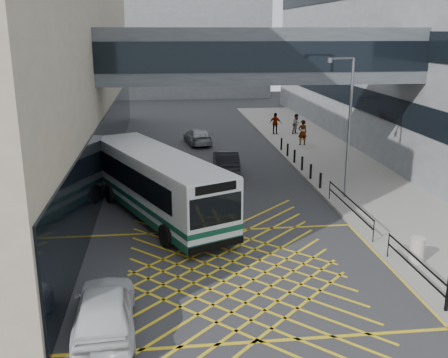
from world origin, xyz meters
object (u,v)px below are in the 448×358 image
object	(u,v)px
bus	(156,183)
litter_bin	(417,250)
street_lamp	(347,120)
pedestrian_c	(275,124)
car_dark	(226,161)
car_silver	(198,136)
pedestrian_a	(302,132)
pedestrian_b	(297,124)
car_white	(105,309)

from	to	relation	value
bus	litter_bin	bearing A→B (deg)	-59.10
street_lamp	pedestrian_c	world-z (taller)	street_lamp
car_dark	litter_bin	distance (m)	15.89
bus	car_silver	xyz separation A→B (m)	(3.18, 16.80, -1.04)
street_lamp	pedestrian_a	world-z (taller)	street_lamp
pedestrian_a	pedestrian_b	world-z (taller)	pedestrian_a
pedestrian_a	car_dark	bearing A→B (deg)	40.37
car_white	pedestrian_b	xyz separation A→B (m)	(13.46, 29.54, 0.24)
car_white	street_lamp	bearing A→B (deg)	-137.65
car_white	pedestrian_b	distance (m)	32.46
car_white	car_silver	bearing A→B (deg)	-103.00
street_lamp	pedestrian_a	size ratio (longest dim) A/B	3.77
bus	car_dark	distance (m)	9.11
pedestrian_c	litter_bin	bearing A→B (deg)	112.69
litter_bin	pedestrian_c	bearing A→B (deg)	89.85
bus	pedestrian_c	world-z (taller)	bus
car_silver	pedestrian_b	world-z (taller)	pedestrian_b
street_lamp	pedestrian_c	distance (m)	18.33
pedestrian_a	litter_bin	bearing A→B (deg)	82.45
bus	street_lamp	xyz separation A→B (m)	(9.93, 1.35, 2.66)
bus	pedestrian_a	xyz separation A→B (m)	(11.26, 14.73, -0.57)
car_white	pedestrian_a	xyz separation A→B (m)	(12.78, 25.05, 0.36)
litter_bin	car_white	bearing A→B (deg)	-163.68
car_white	car_silver	world-z (taller)	car_white
car_white	pedestrian_c	world-z (taller)	pedestrian_c
street_lamp	pedestrian_c	size ratio (longest dim) A/B	4.05
car_dark	pedestrian_b	world-z (taller)	pedestrian_b
car_white	pedestrian_a	bearing A→B (deg)	-120.22
pedestrian_a	car_white	bearing A→B (deg)	58.65
car_dark	car_silver	bearing A→B (deg)	-79.78
car_white	car_dark	distance (m)	19.16
car_dark	car_silver	xyz separation A→B (m)	(-1.20, 8.88, -0.04)
car_dark	car_white	bearing A→B (deg)	74.58
bus	litter_bin	distance (m)	12.24
car_white	car_silver	size ratio (longest dim) A/B	1.14
bus	car_dark	world-z (taller)	bus
car_white	pedestrian_c	xyz separation A→B (m)	(11.62, 29.69, 0.29)
car_dark	pedestrian_c	distance (m)	12.81
litter_bin	pedestrian_b	size ratio (longest dim) A/B	0.58
car_white	car_silver	distance (m)	27.52
litter_bin	pedestrian_a	world-z (taller)	pedestrian_a
car_dark	litter_bin	world-z (taller)	car_dark
car_white	car_dark	size ratio (longest dim) A/B	1.08
car_white	street_lamp	world-z (taller)	street_lamp
bus	car_white	bearing A→B (deg)	-122.85
pedestrian_a	pedestrian_c	size ratio (longest dim) A/B	1.08
car_silver	pedestrian_a	xyz separation A→B (m)	(8.09, -2.07, 0.47)
bus	car_silver	size ratio (longest dim) A/B	2.66
pedestrian_c	bus	bearing A→B (deg)	85.30
car_silver	street_lamp	size ratio (longest dim) A/B	0.58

